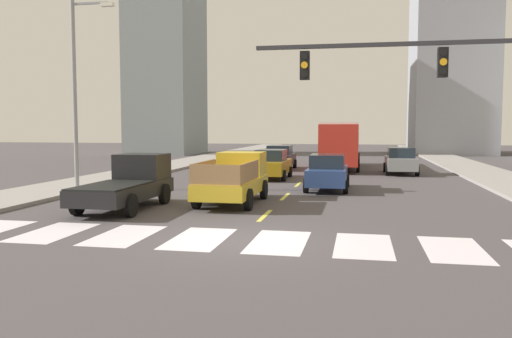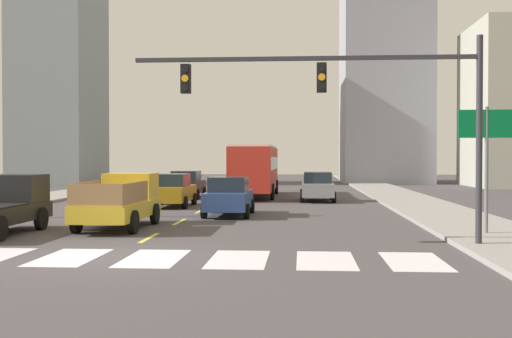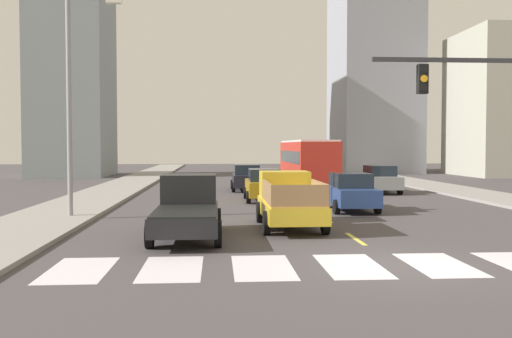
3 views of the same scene
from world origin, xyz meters
name	(u,v)px [view 2 (image 2 of 3)]	position (x,y,z in m)	size (l,w,h in m)	color
ground_plane	(111,258)	(0.00, 0.00, 0.00)	(160.00, 160.00, 0.00)	#474245
sidewalk_right	(419,205)	(11.07, 18.00, 0.07)	(3.67, 110.00, 0.15)	gray
sidewalk_left	(13,202)	(-11.07, 18.00, 0.07)	(3.67, 110.00, 0.15)	gray
crosswalk_stripe_3	(70,257)	(-1.09, 0.00, 0.00)	(1.44, 2.93, 0.01)	silver
crosswalk_stripe_4	(153,258)	(1.09, 0.00, 0.00)	(1.44, 2.93, 0.01)	silver
crosswalk_stripe_5	(239,259)	(3.28, 0.00, 0.00)	(1.44, 2.93, 0.01)	silver
crosswalk_stripe_6	(326,260)	(5.46, 0.00, 0.00)	(1.44, 2.93, 0.01)	silver
crosswalk_stripe_7	(415,261)	(7.64, 0.00, 0.00)	(1.44, 2.93, 0.01)	silver
lane_dash_0	(149,238)	(0.00, 4.00, 0.00)	(0.16, 2.40, 0.01)	#E0D54C
lane_dash_1	(179,222)	(0.00, 9.00, 0.00)	(0.16, 2.40, 0.01)	#E0D54C
lane_dash_2	(200,211)	(0.00, 14.00, 0.00)	(0.16, 2.40, 0.01)	#E0D54C
lane_dash_3	(214,204)	(0.00, 19.00, 0.00)	(0.16, 2.40, 0.01)	#E0D54C
lane_dash_4	(225,198)	(0.00, 24.00, 0.00)	(0.16, 2.40, 0.01)	#E0D54C
lane_dash_5	(234,193)	(0.00, 29.00, 0.00)	(0.16, 2.40, 0.01)	#E0D54C
lane_dash_6	(240,190)	(0.00, 34.00, 0.00)	(0.16, 2.40, 0.01)	#E0D54C
lane_dash_7	(246,187)	(0.00, 39.00, 0.00)	(0.16, 2.40, 0.01)	#E0D54C
pickup_stakebed	(122,202)	(-1.76, 6.99, 0.94)	(2.18, 5.20, 1.96)	gold
pickup_dark	(0,206)	(-5.33, 4.85, 0.92)	(2.18, 5.20, 1.96)	black
city_bus	(255,167)	(1.84, 25.16, 1.95)	(2.72, 10.80, 3.32)	red
sedan_near_left	(229,196)	(1.66, 11.79, 0.86)	(2.02, 4.40, 1.72)	navy
sedan_far	(172,190)	(-1.86, 16.62, 0.86)	(2.02, 4.40, 1.72)	#A27915
sedan_mid	(317,187)	(5.78, 21.35, 0.86)	(2.02, 4.40, 1.72)	gray
sedan_near_right	(187,184)	(-2.42, 23.72, 0.86)	(2.02, 4.40, 1.72)	black
traffic_signal_gantry	(364,99)	(6.62, 2.35, 4.23)	(9.90, 0.27, 6.00)	#2D2D33
direction_sign_green	(486,143)	(10.75, 4.91, 3.03)	(1.70, 0.12, 4.20)	slate
tower_tall_centre	(384,20)	(13.27, 49.82, 16.68)	(8.52, 10.64, 33.37)	gray
block_mid_left	(59,53)	(-18.43, 43.45, 12.64)	(7.00, 8.92, 25.28)	gray
block_mid_right	(512,106)	(23.26, 41.05, 7.09)	(7.05, 10.18, 14.18)	#ABAB9A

